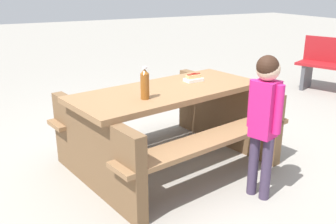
# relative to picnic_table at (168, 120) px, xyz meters

# --- Properties ---
(ground_plane) EXTENTS (30.00, 30.00, 0.00)m
(ground_plane) POSITION_rel_picnic_table_xyz_m (0.00, 0.00, -0.44)
(ground_plane) COLOR gray
(ground_plane) RESTS_ON ground
(picnic_table) EXTENTS (2.03, 1.72, 0.75)m
(picnic_table) POSITION_rel_picnic_table_xyz_m (0.00, 0.00, 0.00)
(picnic_table) COLOR olive
(picnic_table) RESTS_ON ground
(soda_bottle) EXTENTS (0.07, 0.07, 0.27)m
(soda_bottle) POSITION_rel_picnic_table_xyz_m (-0.32, -0.19, 0.43)
(soda_bottle) COLOR brown
(soda_bottle) RESTS_ON picnic_table
(hotdog_tray) EXTENTS (0.19, 0.12, 0.08)m
(hotdog_tray) POSITION_rel_picnic_table_xyz_m (0.35, 0.13, 0.34)
(hotdog_tray) COLOR white
(hotdog_tray) RESTS_ON picnic_table
(child_in_coat) EXTENTS (0.21, 0.28, 1.17)m
(child_in_coat) POSITION_rel_picnic_table_xyz_m (0.38, -0.87, 0.30)
(child_in_coat) COLOR #3F334C
(child_in_coat) RESTS_ON ground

